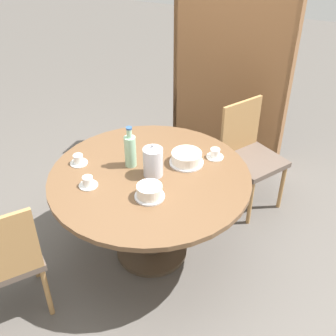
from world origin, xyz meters
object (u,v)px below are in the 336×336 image
Objects in this scene: water_bottle at (130,150)px; cup_b at (88,182)px; chair_b at (4,259)px; cake_second at (150,192)px; coffee_pot at (153,161)px; cup_c at (79,160)px; bookshelf at (230,73)px; cake_main at (187,158)px; cup_a at (215,154)px; chair_a at (249,153)px.

cup_b is at bearing -114.21° from water_bottle.
chair_b reaches higher than cake_second.
coffee_pot is 0.54m from cup_c.
bookshelf is 1.85m from cup_b.
chair_b is 1.33m from cake_main.
cup_b is (-0.49, -0.50, -0.01)m from cake_main.
water_bottle reaches higher than cup_b.
cake_main is (0.74, 1.06, 0.27)m from chair_b.
cup_a is at bearing 101.63° from bookshelf.
chair_b is 4.76× the size of cake_second.
coffee_pot is (0.59, 0.85, 0.34)m from chair_b.
cup_c is at bearing 135.70° from cup_b.
cup_b is at bearing -44.30° from cup_c.
coffee_pot is at bearing -175.79° from chair_a.
chair_b is 3.78× the size of cake_main.
cake_second is (0.08, -0.23, -0.07)m from coffee_pot.
chair_a reaches higher than cake_main.
cup_c is at bearing 166.12° from chair_a.
cake_second reaches higher than cup_c.
cup_a is (0.23, 0.59, -0.01)m from cake_second.
coffee_pot is at bearing 40.15° from cup_b.
cup_a is at bearing 44.80° from cup_b.
cake_main is at bearing 54.34° from coffee_pot.
cake_main is at bearing 27.05° from water_bottle.
cup_b is (-0.41, -0.05, -0.01)m from cake_second.
cake_main is (-0.31, -0.66, 0.27)m from chair_a.
cake_main reaches higher than cup_a.
cake_second is at bearing -166.98° from chair_a.
bookshelf is at bearing 79.92° from water_bottle.
chair_b is 1.04m from water_bottle.
cake_second is 1.55× the size of cup_b.
cake_second is (-0.07, -0.44, 0.00)m from cake_main.
cup_c is (0.06, 0.76, 0.26)m from chair_b.
coffee_pot is 0.80× the size of water_bottle.
cup_c is (-0.20, 0.19, 0.00)m from cup_b.
coffee_pot is 0.25m from cake_second.
chair_b is 0.67m from cup_b.
cake_second is 1.55× the size of cup_a.
cup_a is (0.24, -1.16, -0.13)m from bookshelf.
chair_b is 7.35× the size of cup_a.
cup_c is at bearing 166.94° from cake_second.
cake_main is at bearing 45.51° from cup_b.
coffee_pot is at bearing 9.25° from cup_c.
bookshelf is 7.68× the size of cake_main.
chair_a is at bearing -173.58° from chair_b.
cup_c is at bearing -152.07° from cup_a.
cup_b is at bearing -135.20° from cup_a.
cake_second is (0.27, -0.27, -0.08)m from water_bottle.
cup_a is (0.31, 0.36, -0.08)m from coffee_pot.
water_bottle is 2.42× the size of cup_b.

